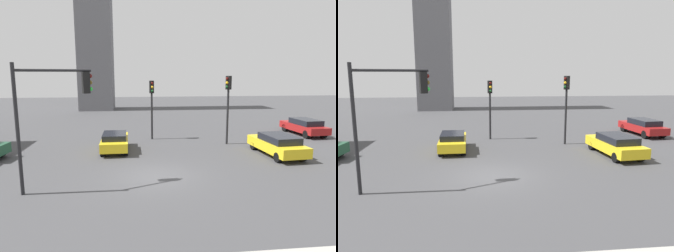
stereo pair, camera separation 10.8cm
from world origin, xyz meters
The scene contains 8 objects.
ground_plane centered at (0.00, 0.00, 0.00)m, with size 109.86×109.86×0.00m, color #424244.
traffic_light_0 centered at (5.89, 6.75, 3.58)m, with size 0.48×0.45×5.13m.
traffic_light_1 centered at (-4.68, -1.26, 4.04)m, with size 3.14×1.45×5.76m.
traffic_light_2 centered at (0.35, 9.12, 3.33)m, with size 0.38×0.48×4.74m.
car_0 centered at (8.23, 3.29, 0.74)m, with size 2.32×4.82×1.38m.
car_3 centered at (-2.42, 5.55, 0.69)m, with size 1.85×4.07×1.28m.
car_4 centered at (13.71, 9.54, 0.75)m, with size 2.23×4.82×1.40m.
skyline_tower centered at (-6.56, 31.06, 15.34)m, with size 4.85×4.85×30.68m, color slate.
Camera 1 is at (-0.98, -15.19, 5.30)m, focal length 32.46 mm.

